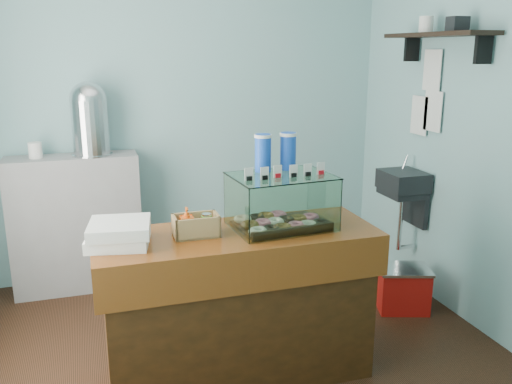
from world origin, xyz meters
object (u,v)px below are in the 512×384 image
object	(u,v)px
coffee_urn	(90,117)
display_case	(279,199)
red_cooler	(403,288)
counter	(238,304)

from	to	relation	value
coffee_urn	display_case	bearing A→B (deg)	-56.50
display_case	coffee_urn	size ratio (longest dim) A/B	1.05
red_cooler	counter	bearing A→B (deg)	-144.21
counter	coffee_urn	size ratio (longest dim) A/B	2.82
counter	red_cooler	distance (m)	1.50
counter	red_cooler	size ratio (longest dim) A/B	3.58
display_case	red_cooler	xyz separation A→B (m)	(1.13, 0.39, -0.90)
counter	coffee_urn	distance (m)	1.97
coffee_urn	red_cooler	distance (m)	2.71
counter	display_case	size ratio (longest dim) A/B	2.68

